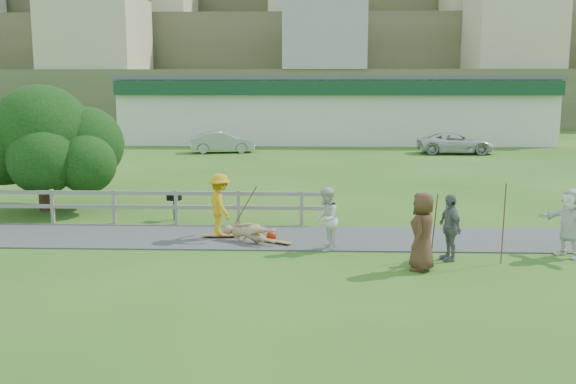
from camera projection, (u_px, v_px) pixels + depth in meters
name	position (u px, v px, depth m)	size (l,w,h in m)	color
ground	(225.00, 251.00, 17.15)	(260.00, 260.00, 0.00)	#2A5718
path	(232.00, 237.00, 18.63)	(34.00, 3.00, 0.04)	#3B3B3D
fence	(95.00, 201.00, 20.46)	(15.05, 0.10, 1.10)	slate
strip_mall	(334.00, 108.00, 51.02)	(32.50, 10.75, 5.10)	beige
hillside	(299.00, 24.00, 104.80)	(220.00, 67.00, 47.50)	#4A5130
skater_rider	(220.00, 208.00, 18.38)	(1.16, 0.67, 1.80)	orange
skater_fallen	(249.00, 233.00, 17.90)	(1.68, 0.40, 0.61)	tan
spectator_a	(326.00, 219.00, 17.06)	(0.83, 0.65, 1.71)	silver
spectator_b	(450.00, 227.00, 16.11)	(1.00, 0.41, 1.70)	slate
spectator_c	(422.00, 232.00, 15.22)	(0.92, 0.60, 1.89)	#4E2F1F
spectator_d	(570.00, 223.00, 16.41)	(1.66, 0.53, 1.79)	silver
car_silver	(222.00, 142.00, 42.21)	(1.48, 4.23, 1.39)	#9FA1A7
car_white	(456.00, 143.00, 41.51)	(2.26, 4.91, 1.36)	silver
tree	(43.00, 158.00, 22.45)	(5.56, 5.56, 3.75)	black
bbq	(175.00, 207.00, 20.99)	(0.40, 0.31, 0.88)	black
longboard_rider	(221.00, 237.00, 18.52)	(1.00, 0.24, 0.11)	brown
longboard_fallen	(278.00, 243.00, 17.81)	(0.88, 0.21, 0.10)	brown
helmet	(271.00, 236.00, 18.25)	(0.29, 0.29, 0.29)	#A82109
pole_rider	(242.00, 207.00, 18.76)	(0.03, 0.03, 1.70)	#542F21
pole_spec_left	(434.00, 226.00, 16.25)	(0.03, 0.03, 1.68)	#542F21
pole_spec_right	(503.00, 224.00, 15.78)	(0.03, 0.03, 2.02)	#542F21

